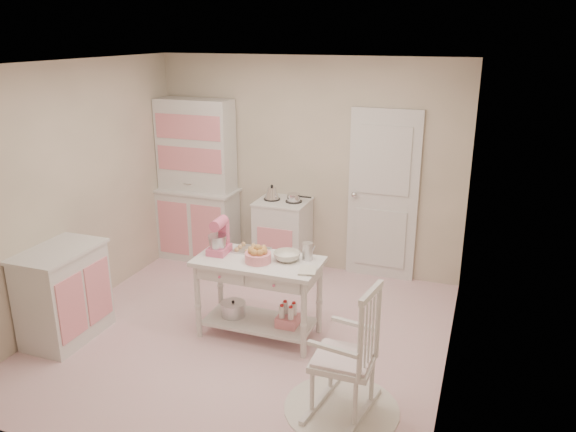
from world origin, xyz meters
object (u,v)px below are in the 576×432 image
Objects in this scene: stove at (283,236)px; stand_mixer at (219,237)px; rocking_chair at (344,349)px; base_cabinet at (64,294)px; work_table at (259,298)px; hutch at (196,181)px; bread_basket at (258,257)px.

stand_mixer is at bearing -93.60° from stove.
stand_mixer reaches higher than rocking_chair.
base_cabinet reaches higher than work_table.
hutch is 1.33m from stove.
bread_basket is (1.54, -1.64, -0.19)m from hutch.
stove is (1.20, -0.05, -0.58)m from hutch.
rocking_chair is at bearing -37.48° from bread_basket.
base_cabinet is at bearing -95.55° from hutch.
hutch is 8.32× the size of bread_basket.
stand_mixer reaches higher than stove.
work_table is (1.52, -1.59, -0.64)m from hutch.
hutch reaches higher than stove.
work_table is (1.75, 0.68, -0.06)m from base_cabinet.
stove is 0.77× the size of work_table.
stove is 1.67m from bread_basket.
work_table is (0.32, -1.54, -0.06)m from stove.
stand_mixer is at bearing -54.79° from hutch.
stove reaches higher than bread_basket.
stove reaches higher than work_table.
bread_basket is at bearing -11.29° from stand_mixer.
work_table is at bearing 150.74° from rocking_chair.
hutch is 1.92m from stand_mixer.
stove is 0.84× the size of rocking_chair.
hutch is 2.29m from work_table.
hutch is at bearing 133.37° from bread_basket.
work_table is 0.71m from stand_mixer.
rocking_chair reaches higher than bread_basket.
hutch reaches higher than rocking_chair.
stand_mixer is (-1.48, 0.87, 0.42)m from rocking_chair.
base_cabinet is 1.91m from bread_basket.
bread_basket is (0.34, -1.59, 0.39)m from stove.
work_table is (-1.06, 0.85, -0.15)m from rocking_chair.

